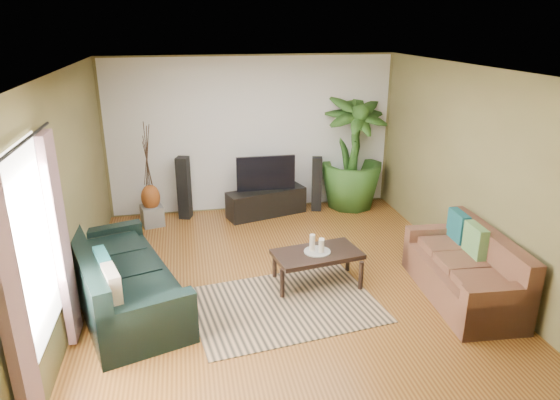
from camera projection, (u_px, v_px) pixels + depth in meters
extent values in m
plane|color=#905C25|center=(283.00, 280.00, 6.58)|extent=(5.50, 5.50, 0.00)
plane|color=white|center=(283.00, 69.00, 5.66)|extent=(5.50, 5.50, 0.00)
plane|color=olive|center=(252.00, 135.00, 8.66)|extent=(5.00, 0.00, 5.00)
plane|color=olive|center=(358.00, 298.00, 3.58)|extent=(5.00, 0.00, 5.00)
plane|color=olive|center=(68.00, 195.00, 5.67)|extent=(0.00, 5.50, 5.50)
plane|color=olive|center=(469.00, 171.00, 6.56)|extent=(0.00, 5.50, 5.50)
plane|color=white|center=(252.00, 135.00, 8.65)|extent=(4.90, 0.00, 4.90)
plane|color=white|center=(31.00, 251.00, 4.18)|extent=(0.00, 1.80, 1.80)
cube|color=gray|center=(16.00, 327.00, 3.58)|extent=(0.08, 0.35, 2.20)
cube|color=gray|center=(61.00, 241.00, 4.97)|extent=(0.08, 0.35, 2.20)
cylinder|color=black|center=(18.00, 146.00, 3.88)|extent=(0.03, 1.90, 0.03)
cube|color=black|center=(123.00, 272.00, 5.88)|extent=(1.68, 2.53, 0.85)
cube|color=brown|center=(463.00, 266.00, 6.03)|extent=(0.93, 1.85, 0.85)
cube|color=tan|center=(285.00, 305.00, 5.99)|extent=(2.37, 1.84, 0.01)
cube|color=black|center=(317.00, 268.00, 6.42)|extent=(1.18, 0.77, 0.45)
cylinder|color=gray|center=(317.00, 252.00, 6.34)|extent=(0.34, 0.34, 0.01)
cylinder|color=beige|center=(312.00, 243.00, 6.32)|extent=(0.07, 0.07, 0.22)
cylinder|color=beige|center=(321.00, 246.00, 6.28)|extent=(0.07, 0.07, 0.17)
cylinder|color=silver|center=(321.00, 244.00, 6.38)|extent=(0.07, 0.07, 0.14)
cube|color=black|center=(266.00, 202.00, 8.70)|extent=(1.44, 0.78, 0.46)
cube|color=black|center=(266.00, 173.00, 8.54)|extent=(1.01, 0.06, 0.60)
cube|color=black|center=(184.00, 188.00, 8.48)|extent=(0.25, 0.26, 1.08)
cube|color=black|center=(317.00, 184.00, 8.85)|extent=(0.22, 0.23, 0.97)
imported|color=#274E1A|center=(352.00, 153.00, 8.86)|extent=(1.24, 1.24, 2.01)
cylinder|color=black|center=(350.00, 198.00, 9.15)|extent=(0.37, 0.37, 0.29)
cube|color=gray|center=(152.00, 216.00, 8.29)|extent=(0.41, 0.41, 0.34)
ellipsoid|color=brown|center=(151.00, 197.00, 8.18)|extent=(0.31, 0.31, 0.43)
cube|color=brown|center=(109.00, 255.00, 6.70)|extent=(0.61, 0.61, 0.51)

